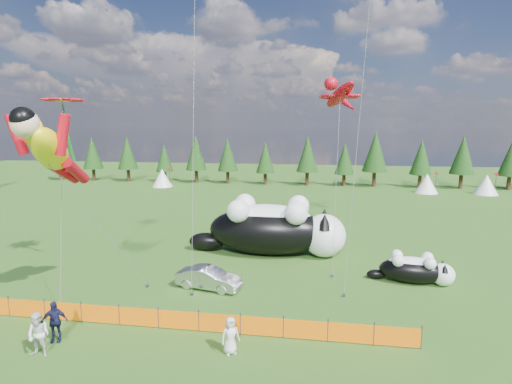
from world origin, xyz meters
TOP-DOWN VIEW (x-y plane):
  - ground at (0.00, 0.00)m, footprint 160.00×160.00m
  - safety_fence at (0.00, -3.00)m, footprint 22.06×0.06m
  - tree_line at (0.00, 45.00)m, footprint 90.00×4.00m
  - festival_tents at (11.00, 40.00)m, footprint 50.00×3.20m
  - cat_large at (3.29, 9.09)m, footprint 12.01×4.32m
  - cat_small at (12.50, 4.78)m, footprint 5.16×2.27m
  - car at (0.12, 2.00)m, footprint 4.12×2.13m
  - spectator_b at (-5.03, -6.00)m, footprint 0.96×0.58m
  - spectator_c at (-5.14, -4.82)m, footprint 1.24×0.90m
  - spectator_e at (2.87, -4.56)m, footprint 0.95×0.85m
  - superhero_kite at (-6.75, -1.92)m, footprint 6.32×6.80m
  - gecko_kite at (7.96, 12.83)m, footprint 5.40×11.58m
  - flower_kite at (-8.98, 2.68)m, footprint 3.70×6.31m

SIDE VIEW (x-z plane):
  - ground at x=0.00m, z-range 0.00..0.00m
  - safety_fence at x=0.00m, z-range -0.05..1.05m
  - car at x=0.12m, z-range 0.00..1.29m
  - spectator_e at x=2.87m, z-range 0.00..1.64m
  - cat_small at x=12.50m, z-range -0.05..1.82m
  - spectator_c at x=-5.14m, z-range 0.00..1.90m
  - spectator_b at x=-5.03m, z-range 0.00..1.94m
  - festival_tents at x=11.00m, z-range 0.00..2.80m
  - cat_large at x=3.29m, z-range -0.11..4.23m
  - tree_line at x=0.00m, z-range 0.00..8.00m
  - superhero_kite at x=-6.75m, z-range 2.78..14.08m
  - flower_kite at x=-8.98m, z-range 4.91..17.09m
  - gecko_kite at x=7.96m, z-range 4.82..19.17m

